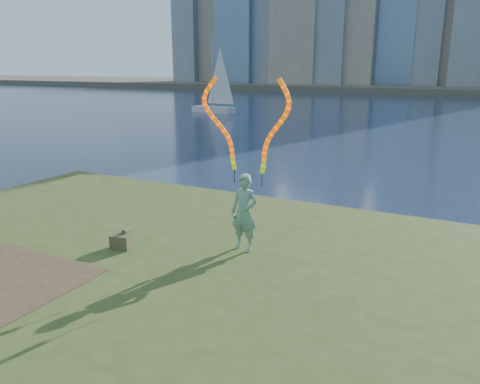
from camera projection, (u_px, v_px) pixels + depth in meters
The scene contains 6 objects.
ground at pixel (182, 279), 10.98m from camera, with size 320.00×320.00×0.00m, color #1A2742.
grassy_knoll at pixel (114, 310), 8.92m from camera, with size 20.00×18.00×0.80m.
far_shore at pixel (452, 88), 92.39m from camera, with size 320.00×40.00×1.20m, color #4A4536.
woman_with_ribbons at pixel (245, 190), 10.30m from camera, with size 2.10×0.47×4.12m.
canvas_bag at pixel (122, 241), 10.68m from camera, with size 0.50×0.56×0.43m.
sailboat at pixel (215, 100), 49.56m from camera, with size 5.12×2.09×7.69m.
Camera 1 is at (5.81, -8.33, 4.85)m, focal length 35.00 mm.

